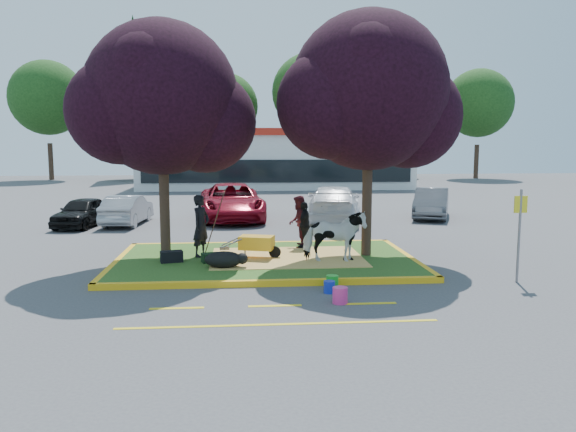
{
  "coord_description": "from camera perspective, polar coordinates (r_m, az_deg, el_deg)",
  "views": [
    {
      "loc": [
        -0.69,
        -15.4,
        3.32
      ],
      "look_at": [
        0.67,
        0.5,
        1.26
      ],
      "focal_mm": 35.0,
      "sensor_mm": 36.0,
      "label": 1
    }
  ],
  "objects": [
    {
      "name": "curb_right",
      "position": [
        16.45,
        12.1,
        -4.18
      ],
      "size": [
        0.16,
        5.3,
        0.15
      ],
      "primitive_type": "cube",
      "color": "yellow",
      "rests_on": "ground"
    },
    {
      "name": "sign_post",
      "position": [
        14.46,
        22.47,
        -0.95
      ],
      "size": [
        0.32,
        0.06,
        2.25
      ],
      "rotation": [
        0.0,
        0.0,
        -0.03
      ],
      "color": "slate",
      "rests_on": "ground"
    },
    {
      "name": "calf",
      "position": [
        14.55,
        -6.55,
        -4.42
      ],
      "size": [
        1.01,
        0.61,
        0.42
      ],
      "primitive_type": "ellipsoid",
      "rotation": [
        0.0,
        0.0,
        0.06
      ],
      "color": "black",
      "rests_on": "median_island"
    },
    {
      "name": "car_silver",
      "position": [
        24.02,
        -16.02,
        0.61
      ],
      "size": [
        1.61,
        3.82,
        1.23
      ],
      "primitive_type": "imported",
      "rotation": [
        0.0,
        0.0,
        3.06
      ],
      "color": "#929499",
      "rests_on": "ground"
    },
    {
      "name": "handler",
      "position": [
        15.98,
        -8.83,
        -0.99
      ],
      "size": [
        0.68,
        0.76,
        1.74
      ],
      "primitive_type": "imported",
      "rotation": [
        0.0,
        0.0,
        1.04
      ],
      "color": "black",
      "rests_on": "median_island"
    },
    {
      "name": "bucket_pink",
      "position": [
        11.89,
        5.31,
        -8.03
      ],
      "size": [
        0.42,
        0.42,
        0.34
      ],
      "primitive_type": "cylinder",
      "rotation": [
        0.0,
        0.0,
        0.39
      ],
      "color": "#E53384",
      "rests_on": "ground"
    },
    {
      "name": "curb_near",
      "position": [
        13.24,
        -1.77,
        -6.83
      ],
      "size": [
        8.3,
        0.16,
        0.15
      ],
      "primitive_type": "cube",
      "color": "yellow",
      "rests_on": "ground"
    },
    {
      "name": "car_white",
      "position": [
        23.75,
        4.66,
        1.19
      ],
      "size": [
        3.12,
        5.64,
        1.55
      ],
      "primitive_type": "imported",
      "rotation": [
        0.0,
        0.0,
        2.95
      ],
      "color": "silver",
      "rests_on": "ground"
    },
    {
      "name": "ground",
      "position": [
        15.77,
        -2.29,
        -4.8
      ],
      "size": [
        90.0,
        90.0,
        0.0
      ],
      "primitive_type": "plane",
      "color": "#424244",
      "rests_on": "ground"
    },
    {
      "name": "bucket_blue",
      "position": [
        12.68,
        4.22,
        -7.2
      ],
      "size": [
        0.29,
        0.29,
        0.27
      ],
      "primitive_type": "cylinder",
      "rotation": [
        0.0,
        0.0,
        -0.15
      ],
      "color": "#162EB7",
      "rests_on": "ground"
    },
    {
      "name": "retail_building",
      "position": [
        43.48,
        -1.36,
        5.96
      ],
      "size": [
        20.4,
        8.4,
        4.4
      ],
      "color": "silver",
      "rests_on": "ground"
    },
    {
      "name": "fire_lane_stripe_a",
      "position": [
        11.76,
        -11.23,
        -9.18
      ],
      "size": [
        1.1,
        0.12,
        0.01
      ],
      "primitive_type": "cube",
      "color": "yellow",
      "rests_on": "ground"
    },
    {
      "name": "tree_purple_right",
      "position": [
        16.04,
        8.3,
        11.72
      ],
      "size": [
        5.3,
        4.4,
        6.82
      ],
      "color": "black",
      "rests_on": "median_island"
    },
    {
      "name": "car_grey",
      "position": [
        25.99,
        14.35,
        1.28
      ],
      "size": [
        2.81,
        4.28,
        1.33
      ],
      "primitive_type": "imported",
      "rotation": [
        0.0,
        0.0,
        -0.38
      ],
      "color": "#52555A",
      "rests_on": "ground"
    },
    {
      "name": "fire_lane_long",
      "position": [
        10.56,
        -0.91,
        -10.95
      ],
      "size": [
        6.0,
        0.1,
        0.01
      ],
      "primitive_type": "cube",
      "color": "yellow",
      "rests_on": "ground"
    },
    {
      "name": "curb_far",
      "position": [
        18.29,
        -2.66,
        -2.87
      ],
      "size": [
        8.3,
        0.16,
        0.15
      ],
      "primitive_type": "cube",
      "color": "yellow",
      "rests_on": "ground"
    },
    {
      "name": "curb_left",
      "position": [
        16.1,
        -17.0,
        -4.59
      ],
      "size": [
        0.16,
        5.3,
        0.15
      ],
      "primitive_type": "cube",
      "color": "yellow",
      "rests_on": "ground"
    },
    {
      "name": "cow",
      "position": [
        15.1,
        4.72,
        -2.08
      ],
      "size": [
        1.72,
        0.9,
        1.4
      ],
      "primitive_type": "imported",
      "rotation": [
        0.0,
        0.0,
        1.48
      ],
      "color": "white",
      "rests_on": "median_island"
    },
    {
      "name": "fire_lane_stripe_b",
      "position": [
        11.7,
        -1.33,
        -9.11
      ],
      "size": [
        1.1,
        0.12,
        0.01
      ],
      "primitive_type": "cube",
      "color": "yellow",
      "rests_on": "ground"
    },
    {
      "name": "straw_bedding",
      "position": [
        15.78,
        -0.11,
        -4.21
      ],
      "size": [
        4.2,
        3.0,
        0.01
      ],
      "primitive_type": "cube",
      "color": "#EDBE61",
      "rests_on": "median_island"
    },
    {
      "name": "car_black",
      "position": [
        24.01,
        -20.19,
        0.38
      ],
      "size": [
        1.93,
        3.64,
        1.18
      ],
      "primitive_type": "imported",
      "rotation": [
        0.0,
        0.0,
        -0.16
      ],
      "color": "black",
      "rests_on": "ground"
    },
    {
      "name": "visitor_a",
      "position": [
        17.18,
        1.07,
        -0.58
      ],
      "size": [
        0.74,
        0.88,
        1.59
      ],
      "primitive_type": "imported",
      "rotation": [
        0.0,
        0.0,
        -1.77
      ],
      "color": "#47141B",
      "rests_on": "median_island"
    },
    {
      "name": "bucket_green",
      "position": [
        13.07,
        4.52,
        -6.69
      ],
      "size": [
        0.29,
        0.29,
        0.31
      ],
      "primitive_type": "cylinder",
      "rotation": [
        0.0,
        0.0,
        -0.01
      ],
      "color": "green",
      "rests_on": "ground"
    },
    {
      "name": "treeline",
      "position": [
        53.23,
        -2.88,
        12.12
      ],
      "size": [
        46.58,
        7.8,
        14.63
      ],
      "color": "black",
      "rests_on": "ground"
    },
    {
      "name": "visitor_b",
      "position": [
        17.1,
        1.68,
        -0.91
      ],
      "size": [
        0.64,
        0.9,
        1.42
      ],
      "primitive_type": "imported",
      "rotation": [
        0.0,
        0.0,
        -1.96
      ],
      "color": "black",
      "rests_on": "median_island"
    },
    {
      "name": "gear_bag_dark",
      "position": [
        15.47,
        -11.75,
        -4.06
      ],
      "size": [
        0.65,
        0.45,
        0.3
      ],
      "primitive_type": "cube",
      "rotation": [
        0.0,
        0.0,
        0.23
      ],
      "color": "black",
      "rests_on": "median_island"
    },
    {
      "name": "median_island",
      "position": [
        15.76,
        -2.29,
        -4.53
      ],
      "size": [
        8.0,
        5.0,
        0.15
      ],
      "primitive_type": "cube",
      "color": "#254D18",
      "rests_on": "ground"
    },
    {
      "name": "fire_lane_stripe_c",
      "position": [
        11.99,
        8.37,
        -8.78
      ],
      "size": [
        1.1,
        0.12,
        0.01
      ],
      "primitive_type": "cube",
      "color": "yellow",
      "rests_on": "ground"
    },
    {
      "name": "wheelbarrow",
      "position": [
        15.61,
        -3.17,
        -2.75
      ],
      "size": [
        1.66,
        0.79,
        0.63
      ],
      "rotation": [
        0.0,
        0.0,
        -0.29
      ],
      "color": "black",
      "rests_on": "median_island"
    },
    {
      "name": "tree_purple_left",
      "position": [
        15.95,
        -12.65,
        10.92
      ],
      "size": [
        5.06,
        4.2,
        6.51
      ],
      "color": "black",
      "rests_on": "median_island"
    },
    {
      "name": "gear_bag_green",
      "position": [
        15.27,
        -7.86,
        -4.21
      ],
      "size": [
        0.54,
        0.42,
        0.25
      ],
      "primitive_type": "cube",
      "rotation": [
        0.0,
        0.0,
        0.32
      ],
      "color": "black",
      "rests_on": "median_island"
    },
    {
      "name": "car_red",
      "position": [
        24.67,
        -5.76,
        1.45
      ],
      "size": [
        3.03,
        5.88,
        1.59
      ],
      "primitive_type": "imported",
      "rotation": [
        0.0,
        0.0,
        0.07
      ],
      "color": "maroon",
      "rests_on": "ground"
    }
  ]
}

